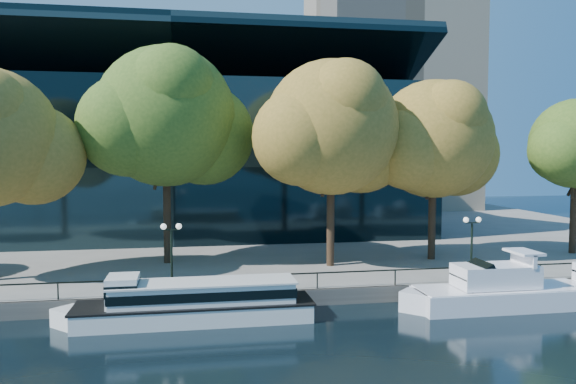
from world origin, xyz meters
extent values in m
plane|color=black|center=(0.00, 0.00, 0.00)|extent=(160.00, 160.00, 0.00)
cube|color=slate|center=(0.00, 36.50, 0.50)|extent=(90.00, 67.00, 1.00)
cube|color=#47443F|center=(0.00, 3.05, 0.50)|extent=(90.00, 0.25, 1.00)
cube|color=black|center=(0.00, 3.25, 1.95)|extent=(88.20, 0.08, 0.08)
cube|color=black|center=(0.00, 3.25, 1.45)|extent=(0.07, 0.07, 0.90)
cube|color=black|center=(-4.00, 32.00, 8.00)|extent=(50.00, 24.00, 16.00)
cube|color=black|center=(-4.00, 28.00, 17.50)|extent=(50.00, 17.14, 7.86)
cube|color=gray|center=(28.00, 55.00, 32.50)|extent=(22.00, 22.00, 65.00)
cube|color=white|center=(-2.39, 1.04, 0.50)|extent=(12.71, 3.09, 1.00)
cube|color=black|center=(-2.39, 1.04, 1.02)|extent=(12.97, 3.15, 0.11)
cube|color=white|center=(-8.75, 1.04, 0.50)|extent=(2.56, 2.56, 1.00)
cube|color=white|center=(-1.94, 1.04, 1.59)|extent=(9.92, 2.53, 1.09)
cube|color=black|center=(-1.94, 1.04, 1.63)|extent=(10.04, 2.59, 0.50)
cube|color=white|center=(-1.94, 1.04, 2.18)|extent=(10.17, 2.66, 0.09)
cube|color=white|center=(-6.21, 1.04, 1.86)|extent=(1.63, 2.16, 1.63)
cube|color=black|center=(-6.21, 1.04, 2.04)|extent=(1.68, 2.22, 0.64)
cube|color=white|center=(15.77, 0.56, 0.61)|extent=(10.64, 3.04, 1.22)
cube|color=white|center=(10.45, 0.56, 0.61)|extent=(2.33, 2.33, 1.22)
cube|color=white|center=(15.77, 0.56, 1.24)|extent=(10.42, 2.98, 0.08)
cube|color=white|center=(15.24, 0.56, 1.98)|extent=(4.79, 2.28, 1.32)
cube|color=black|center=(13.86, 0.56, 2.08)|extent=(2.09, 2.19, 1.66)
cube|color=white|center=(17.05, 0.56, 2.94)|extent=(0.25, 2.37, 0.81)
cube|color=white|center=(17.05, 0.56, 3.34)|extent=(1.42, 2.37, 0.15)
cube|color=white|center=(19.50, 0.97, 0.54)|extent=(1.99, 1.99, 1.08)
sphere|color=olive|center=(-12.88, 10.46, 9.13)|extent=(6.75, 6.75, 6.75)
cylinder|color=black|center=(-4.29, 13.06, 5.38)|extent=(0.56, 0.56, 8.76)
cylinder|color=black|center=(-3.79, 13.26, 8.82)|extent=(1.33, 2.05, 4.36)
cylinder|color=black|center=(-4.69, 12.76, 8.51)|extent=(1.22, 1.39, 3.90)
sphere|color=#36551A|center=(-4.29, 13.06, 11.95)|extent=(10.39, 10.39, 10.39)
sphere|color=#36551A|center=(-1.43, 14.62, 10.65)|extent=(7.80, 7.80, 7.80)
sphere|color=#36551A|center=(-6.89, 12.02, 11.17)|extent=(7.28, 7.28, 7.28)
sphere|color=#36551A|center=(-3.77, 10.99, 13.77)|extent=(6.24, 6.24, 6.24)
cylinder|color=black|center=(7.52, 9.91, 5.04)|extent=(0.56, 0.56, 8.07)
cylinder|color=black|center=(8.02, 10.11, 8.21)|extent=(1.26, 1.92, 4.03)
cylinder|color=black|center=(7.12, 9.61, 7.92)|extent=(1.15, 1.31, 3.60)
sphere|color=olive|center=(7.52, 9.91, 11.09)|extent=(9.79, 9.79, 9.79)
sphere|color=olive|center=(10.21, 11.37, 9.87)|extent=(7.34, 7.34, 7.34)
sphere|color=olive|center=(5.07, 8.93, 10.36)|extent=(6.85, 6.85, 6.85)
sphere|color=olive|center=(8.01, 7.95, 12.80)|extent=(5.87, 5.87, 5.87)
cylinder|color=black|center=(15.92, 11.00, 4.73)|extent=(0.56, 0.56, 7.46)
cylinder|color=black|center=(16.42, 11.20, 7.66)|extent=(1.19, 1.80, 3.73)
cylinder|color=black|center=(15.52, 10.70, 7.39)|extent=(1.09, 1.23, 3.34)
sphere|color=olive|center=(15.92, 11.00, 10.32)|extent=(9.07, 9.07, 9.07)
sphere|color=olive|center=(18.41, 12.36, 9.19)|extent=(6.80, 6.80, 6.80)
sphere|color=olive|center=(13.65, 10.10, 9.64)|extent=(6.35, 6.35, 6.35)
sphere|color=olive|center=(16.37, 9.19, 11.91)|extent=(5.44, 5.44, 5.44)
cylinder|color=black|center=(28.52, 11.44, 4.61)|extent=(0.56, 0.56, 7.21)
cylinder|color=black|center=(28.12, 11.14, 7.18)|extent=(1.06, 1.20, 3.23)
sphere|color=#36551A|center=(28.52, 11.44, 10.02)|extent=(7.34, 7.34, 7.34)
sphere|color=#36551A|center=(26.69, 10.71, 9.47)|extent=(5.13, 5.13, 5.13)
cylinder|color=black|center=(-3.73, 4.50, 2.80)|extent=(0.14, 0.14, 3.60)
cube|color=black|center=(-3.73, 4.50, 4.65)|extent=(0.90, 0.06, 0.06)
sphere|color=white|center=(-4.18, 4.50, 4.85)|extent=(0.36, 0.36, 0.36)
sphere|color=white|center=(-3.28, 4.50, 4.85)|extent=(0.36, 0.36, 0.36)
cylinder|color=black|center=(15.79, 4.50, 2.80)|extent=(0.14, 0.14, 3.60)
cube|color=black|center=(15.79, 4.50, 4.65)|extent=(0.90, 0.06, 0.06)
sphere|color=white|center=(15.34, 4.50, 4.85)|extent=(0.36, 0.36, 0.36)
sphere|color=white|center=(16.24, 4.50, 4.85)|extent=(0.36, 0.36, 0.36)
camera|label=1|loc=(-2.62, -29.68, 9.27)|focal=35.00mm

